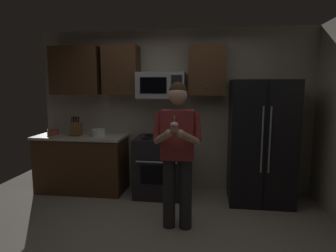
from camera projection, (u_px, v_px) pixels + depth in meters
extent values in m
plane|color=#9E9384|center=(154.00, 240.00, 3.26)|extent=(6.00, 6.00, 0.00)
cube|color=#B7AD99|center=(173.00, 111.00, 4.79)|extent=(4.40, 0.10, 2.60)
cube|color=black|center=(160.00, 166.00, 4.55)|extent=(0.76, 0.66, 0.92)
cube|color=black|center=(157.00, 175.00, 4.23)|extent=(0.48, 0.01, 0.28)
cylinder|color=#99999E|center=(156.00, 162.00, 4.18)|extent=(0.60, 0.03, 0.03)
cylinder|color=black|center=(147.00, 138.00, 4.37)|extent=(0.18, 0.18, 0.01)
cylinder|color=black|center=(171.00, 139.00, 4.32)|extent=(0.18, 0.18, 0.01)
cylinder|color=black|center=(151.00, 135.00, 4.65)|extent=(0.18, 0.18, 0.01)
cylinder|color=black|center=(173.00, 136.00, 4.60)|extent=(0.18, 0.18, 0.01)
cube|color=#9EA0A5|center=(161.00, 85.00, 4.49)|extent=(0.74, 0.40, 0.40)
cube|color=black|center=(153.00, 85.00, 4.30)|extent=(0.40, 0.01, 0.24)
cube|color=black|center=(177.00, 85.00, 4.26)|extent=(0.16, 0.01, 0.30)
cube|color=black|center=(261.00, 142.00, 4.25)|extent=(0.90, 0.72, 1.80)
cylinder|color=gray|center=(262.00, 140.00, 3.87)|extent=(0.02, 0.02, 0.90)
cylinder|color=gray|center=(270.00, 140.00, 3.86)|extent=(0.02, 0.02, 0.90)
cube|color=black|center=(266.00, 147.00, 3.89)|extent=(0.01, 0.01, 1.74)
cube|color=#4C301C|center=(77.00, 71.00, 4.70)|extent=(0.80, 0.34, 0.76)
sphere|color=brown|center=(72.00, 87.00, 4.56)|extent=(0.03, 0.03, 0.03)
cube|color=#4C301C|center=(121.00, 71.00, 4.60)|extent=(0.55, 0.34, 0.76)
sphere|color=brown|center=(118.00, 87.00, 4.45)|extent=(0.03, 0.03, 0.03)
cube|color=#4C301C|center=(207.00, 70.00, 4.41)|extent=(0.55, 0.34, 0.76)
sphere|color=brown|center=(207.00, 87.00, 4.27)|extent=(0.03, 0.03, 0.03)
cube|color=#4C301C|center=(82.00, 164.00, 4.75)|extent=(1.40, 0.62, 0.88)
cube|color=beige|center=(81.00, 136.00, 4.69)|extent=(1.44, 0.66, 0.04)
cube|color=brown|center=(76.00, 129.00, 4.63)|extent=(0.16, 0.15, 0.24)
cylinder|color=black|center=(72.00, 119.00, 4.59)|extent=(0.02, 0.04, 0.09)
cylinder|color=black|center=(74.00, 119.00, 4.59)|extent=(0.02, 0.04, 0.09)
cylinder|color=black|center=(75.00, 119.00, 4.58)|extent=(0.02, 0.04, 0.09)
cylinder|color=black|center=(77.00, 119.00, 4.58)|extent=(0.02, 0.04, 0.09)
cylinder|color=black|center=(79.00, 119.00, 4.58)|extent=(0.02, 0.04, 0.09)
cylinder|color=white|center=(98.00, 133.00, 4.61)|extent=(0.23, 0.23, 0.10)
torus|color=white|center=(98.00, 130.00, 4.61)|extent=(0.24, 0.24, 0.01)
cylinder|color=#B24C3F|center=(53.00, 132.00, 4.70)|extent=(0.18, 0.18, 0.08)
torus|color=#B24C3F|center=(53.00, 130.00, 4.70)|extent=(0.19, 0.19, 0.01)
cylinder|color=#262628|center=(169.00, 193.00, 3.51)|extent=(0.15, 0.15, 0.86)
cylinder|color=#262628|center=(186.00, 194.00, 3.48)|extent=(0.15, 0.15, 0.86)
cube|color=maroon|center=(178.00, 135.00, 3.39)|extent=(0.38, 0.22, 0.58)
sphere|color=tan|center=(178.00, 95.00, 3.33)|extent=(0.22, 0.22, 0.22)
sphere|color=#382314|center=(178.00, 91.00, 3.33)|extent=(0.20, 0.20, 0.20)
cylinder|color=maroon|center=(158.00, 127.00, 3.38)|extent=(0.15, 0.18, 0.35)
cylinder|color=tan|center=(162.00, 137.00, 3.23)|extent=(0.26, 0.33, 0.21)
sphere|color=tan|center=(169.00, 133.00, 3.08)|extent=(0.09, 0.09, 0.09)
cylinder|color=maroon|center=(197.00, 127.00, 3.32)|extent=(0.15, 0.18, 0.35)
cylinder|color=tan|center=(189.00, 138.00, 3.19)|extent=(0.26, 0.33, 0.21)
sphere|color=tan|center=(180.00, 134.00, 3.06)|extent=(0.09, 0.09, 0.09)
cylinder|color=#A87F56|center=(174.00, 129.00, 3.04)|extent=(0.08, 0.08, 0.06)
ellipsoid|color=#F2B2CC|center=(174.00, 125.00, 3.04)|extent=(0.09, 0.09, 0.06)
cylinder|color=#4CBF66|center=(174.00, 120.00, 3.03)|extent=(0.01, 0.01, 0.06)
ellipsoid|color=#FFD159|center=(174.00, 117.00, 3.02)|extent=(0.01, 0.01, 0.02)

